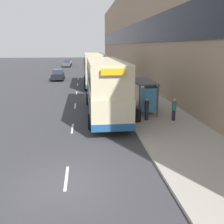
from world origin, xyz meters
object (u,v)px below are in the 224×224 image
at_px(double_decker_bus_near, 105,86).
at_px(pedestrian_3, 154,93).
at_px(pedestrian_2, 174,109).
at_px(litter_bin, 138,114).
at_px(double_decker_bus_ahead, 94,69).
at_px(car_2, 58,75).
at_px(car_0, 67,64).
at_px(car_1, 68,62).
at_px(pedestrian_at_shelter, 147,109).
at_px(pedestrian_1, 133,95).
at_px(bus_shelter, 146,90).

xyz_separation_m(double_decker_bus_near, pedestrian_3, (5.03, 3.74, -1.33)).
relative_size(pedestrian_2, litter_bin, 1.51).
relative_size(double_decker_bus_ahead, car_2, 2.55).
height_order(car_0, litter_bin, car_0).
xyz_separation_m(car_1, pedestrian_3, (10.84, -49.78, 0.06)).
relative_size(double_decker_bus_ahead, pedestrian_at_shelter, 6.72).
bearing_deg(litter_bin, pedestrian_at_shelter, 20.86).
relative_size(pedestrian_1, pedestrian_3, 1.01).
bearing_deg(pedestrian_at_shelter, pedestrian_2, -8.08).
height_order(car_1, pedestrian_1, car_1).
xyz_separation_m(car_2, pedestrian_2, (10.36, -23.78, 0.10)).
xyz_separation_m(double_decker_bus_near, car_1, (-5.81, 53.53, -1.39)).
height_order(car_1, litter_bin, car_1).
bearing_deg(pedestrian_3, pedestrian_2, -92.91).
bearing_deg(litter_bin, double_decker_bus_ahead, 97.21).
relative_size(car_1, car_2, 1.03).
bearing_deg(car_0, pedestrian_1, 101.07).
bearing_deg(pedestrian_at_shelter, bus_shelter, 78.24).
relative_size(pedestrian_3, litter_bin, 1.53).
bearing_deg(bus_shelter, car_2, 112.99).
bearing_deg(double_decker_bus_ahead, pedestrian_at_shelter, -80.32).
bearing_deg(double_decker_bus_near, pedestrian_at_shelter, -38.86).
bearing_deg(pedestrian_2, bus_shelter, 117.66).
xyz_separation_m(car_1, pedestrian_2, (10.52, -56.05, 0.05)).
bearing_deg(double_decker_bus_near, pedestrian_3, 36.66).
bearing_deg(car_1, car_0, 90.15).
relative_size(car_1, litter_bin, 4.12).
bearing_deg(pedestrian_3, car_0, 104.07).
bearing_deg(bus_shelter, car_0, 101.00).
bearing_deg(car_0, double_decker_bus_ahead, 100.02).
relative_size(car_0, car_2, 1.02).
distance_m(car_1, litter_bin, 56.60).
bearing_deg(car_0, pedestrian_3, 104.07).
height_order(bus_shelter, double_decker_bus_ahead, double_decker_bus_ahead).
distance_m(bus_shelter, pedestrian_1, 2.92).
bearing_deg(litter_bin, car_2, 107.99).
distance_m(bus_shelter, pedestrian_2, 3.19).
bearing_deg(litter_bin, pedestrian_3, 64.75).
bearing_deg(car_0, car_2, 90.33).
height_order(double_decker_bus_ahead, pedestrian_2, double_decker_bus_ahead).
relative_size(pedestrian_1, litter_bin, 1.55).
height_order(double_decker_bus_near, pedestrian_3, double_decker_bus_near).
bearing_deg(car_0, pedestrian_2, 101.99).
relative_size(double_decker_bus_near, pedestrian_1, 6.81).
xyz_separation_m(double_decker_bus_ahead, car_0, (-5.67, 32.11, -1.43)).
bearing_deg(double_decker_bus_ahead, car_2, 130.70).
distance_m(double_decker_bus_near, pedestrian_2, 5.51).
bearing_deg(double_decker_bus_near, double_decker_bus_ahead, 90.47).
xyz_separation_m(double_decker_bus_ahead, pedestrian_2, (4.83, -17.36, -1.33)).
xyz_separation_m(pedestrian_1, pedestrian_2, (1.89, -5.43, -0.02)).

